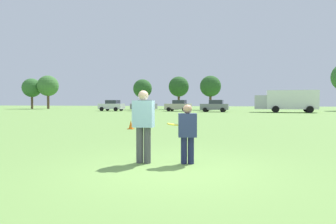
{
  "coord_description": "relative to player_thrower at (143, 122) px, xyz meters",
  "views": [
    {
      "loc": [
        1.48,
        -6.25,
        1.5
      ],
      "look_at": [
        -0.5,
        1.59,
        1.22
      ],
      "focal_mm": 31.01,
      "sensor_mm": 36.0,
      "label": 1
    }
  ],
  "objects": [
    {
      "name": "ground_plane",
      "position": [
        0.83,
        -0.45,
        -1.0
      ],
      "size": [
        196.82,
        196.82,
        0.0
      ],
      "primitive_type": "plane",
      "color": "#6B9347"
    },
    {
      "name": "player_thrower",
      "position": [
        0.0,
        0.0,
        0.0
      ],
      "size": [
        0.51,
        0.31,
        1.78
      ],
      "color": "#4C4C51",
      "rests_on": "ground"
    },
    {
      "name": "player_defender",
      "position": [
        1.06,
        0.18,
        -0.2
      ],
      "size": [
        0.48,
        0.35,
        1.44
      ],
      "color": "#1E234C",
      "rests_on": "ground"
    },
    {
      "name": "frisbee",
      "position": [
        0.74,
        -0.02,
        -0.04
      ],
      "size": [
        0.27,
        0.27,
        0.06
      ],
      "color": "yellow"
    },
    {
      "name": "traffic_cone",
      "position": [
        -3.61,
        8.32,
        -0.77
      ],
      "size": [
        0.32,
        0.32,
        0.48
      ],
      "color": "#D8590C",
      "rests_on": "ground"
    },
    {
      "name": "parked_car_near_left",
      "position": [
        -18.81,
        38.21,
        -0.08
      ],
      "size": [
        4.29,
        2.39,
        1.82
      ],
      "color": "silver",
      "rests_on": "ground"
    },
    {
      "name": "parked_car_mid_left",
      "position": [
        -13.37,
        39.05,
        -0.08
      ],
      "size": [
        4.29,
        2.39,
        1.82
      ],
      "color": "slate",
      "rests_on": "ground"
    },
    {
      "name": "parked_car_center",
      "position": [
        -7.61,
        39.43,
        -0.08
      ],
      "size": [
        4.29,
        2.39,
        1.82
      ],
      "color": "#B7AD99",
      "rests_on": "ground"
    },
    {
      "name": "parked_car_mid_right",
      "position": [
        -1.57,
        37.82,
        -0.08
      ],
      "size": [
        4.29,
        2.39,
        1.82
      ],
      "color": "slate",
      "rests_on": "ground"
    },
    {
      "name": "box_truck",
      "position": [
        8.72,
        38.13,
        0.75
      ],
      "size": [
        8.62,
        3.31,
        3.18
      ],
      "color": "white",
      "rests_on": "ground"
    },
    {
      "name": "tree_west_oak",
      "position": [
        -42.54,
        48.01,
        3.61
      ],
      "size": [
        4.13,
        4.13,
        6.71
      ],
      "color": "brown",
      "rests_on": "ground"
    },
    {
      "name": "tree_west_maple",
      "position": [
        -38.74,
        48.45,
        4.02
      ],
      "size": [
        4.49,
        4.49,
        7.3
      ],
      "color": "brown",
      "rests_on": "ground"
    },
    {
      "name": "tree_center_elm",
      "position": [
        -16.42,
        47.04,
        3.09
      ],
      "size": [
        3.66,
        3.66,
        5.95
      ],
      "color": "brown",
      "rests_on": "ground"
    },
    {
      "name": "tree_east_birch",
      "position": [
        -10.15,
        51.61,
        3.64
      ],
      "size": [
        4.15,
        4.15,
        6.75
      ],
      "color": "brown",
      "rests_on": "ground"
    },
    {
      "name": "tree_east_oak",
      "position": [
        -3.41,
        48.96,
        3.49
      ],
      "size": [
        4.02,
        4.02,
        6.53
      ],
      "color": "brown",
      "rests_on": "ground"
    }
  ]
}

